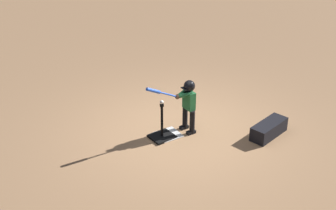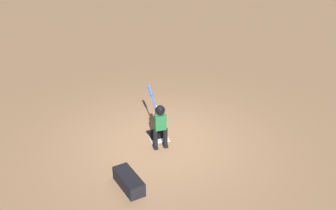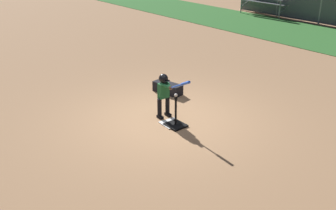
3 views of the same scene
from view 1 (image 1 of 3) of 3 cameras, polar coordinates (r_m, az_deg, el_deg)
ground_plane at (r=9.11m, az=1.43°, el=-3.27°), size 90.00×90.00×0.00m
home_plate at (r=9.00m, az=0.04°, el=-3.63°), size 0.47×0.47×0.02m
batting_tee at (r=8.88m, az=-0.74°, el=-3.44°), size 0.44×0.40×0.72m
batter_child at (r=8.80m, az=2.35°, el=0.61°), size 1.05×0.34×1.18m
baseball at (r=8.56m, az=-0.76°, el=0.34°), size 0.07×0.07×0.07m
equipment_bag at (r=9.13m, az=12.20°, el=-2.88°), size 0.88×0.47×0.28m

